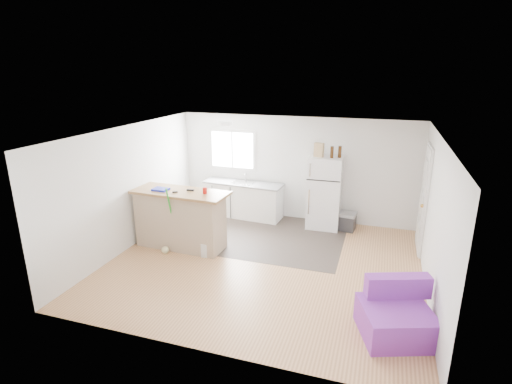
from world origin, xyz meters
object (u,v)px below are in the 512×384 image
bottle_right (340,152)px  red_cup (205,190)px  kitchen_cabinets (244,199)px  blue_tray (161,189)px  cooler (344,221)px  purple_seat (396,316)px  mop (167,242)px  cleaner_jug (205,250)px  peninsula (181,219)px  cardboard_box (319,150)px  bottle_left (332,152)px  refrigerator (325,192)px

bottle_right → red_cup: bearing=-140.2°
kitchen_cabinets → bottle_right: size_ratio=7.72×
blue_tray → cooler: bearing=30.3°
purple_seat → blue_tray: blue_tray is taller
kitchen_cabinets → bottle_right: bearing=2.2°
mop → cleaner_jug: bearing=3.1°
peninsula → purple_seat: 4.36m
cardboard_box → bottle_right: (0.43, 0.05, -0.02)m
blue_tray → peninsula: bearing=9.8°
purple_seat → bottle_left: 3.96m
cardboard_box → mop: bearing=-138.6°
peninsula → mop: (-0.12, -0.36, -0.36)m
mop → red_cup: 1.25m
purple_seat → bottle_right: 3.98m
kitchen_cabinets → blue_tray: bearing=-110.7°
mop → bottle_left: bottle_left is taller
peninsula → red_cup: (0.55, 0.01, 0.63)m
peninsula → cooler: (2.99, 1.89, -0.38)m
cooler → blue_tray: bearing=-142.4°
cardboard_box → bottle_left: bearing=-6.0°
refrigerator → bottle_right: bottle_right is taller
kitchen_cabinets → bottle_left: bearing=-0.2°
peninsula → cleaner_jug: (0.65, -0.29, -0.45)m
kitchen_cabinets → peninsula: peninsula is taller
blue_tray → bottle_left: 3.60m
cooler → purple_seat: purple_seat is taller
blue_tray → cardboard_box: (2.74, 1.91, 0.58)m
peninsula → cooler: bearing=35.0°
bottle_right → kitchen_cabinets: bearing=177.6°
peninsula → cleaner_jug: bearing=-21.4°
blue_tray → cleaner_jug: bearing=-12.7°
peninsula → bottle_right: bearing=36.6°
refrigerator → bottle_right: size_ratio=6.44×
refrigerator → blue_tray: size_ratio=5.37×
red_cup → bottle_left: size_ratio=0.48×
cooler → bottle_right: size_ratio=2.27×
cleaner_jug → blue_tray: size_ratio=1.07×
red_cup → kitchen_cabinets: bearing=88.2°
cleaner_jug → mop: bearing=179.2°
cleaner_jug → refrigerator: bearing=44.2°
cardboard_box → refrigerator: bearing=29.3°
cooler → blue_tray: blue_tray is taller
red_cup → cardboard_box: 2.65m
peninsula → bottle_right: size_ratio=7.67×
cooler → blue_tray: 4.00m
mop → bottle_left: 3.83m
purple_seat → mop: size_ratio=0.83×
cooler → mop: 3.84m
refrigerator → bottle_left: size_ratio=6.44×
kitchen_cabinets → cardboard_box: size_ratio=6.44×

